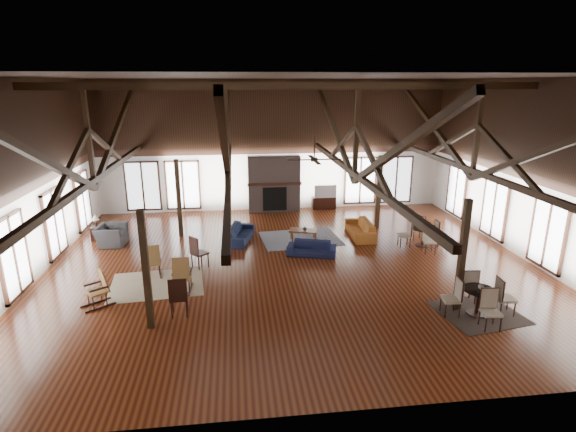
{
  "coord_description": "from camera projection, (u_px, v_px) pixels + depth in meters",
  "views": [
    {
      "loc": [
        -1.81,
        -13.76,
        5.86
      ],
      "look_at": [
        -0.03,
        1.0,
        1.41
      ],
      "focal_mm": 28.0,
      "sensor_mm": 36.0,
      "label": 1
    }
  ],
  "objects": [
    {
      "name": "floor",
      "position": [
        292.0,
        265.0,
        14.97
      ],
      "size": [
        16.0,
        16.0,
        0.0
      ],
      "primitive_type": "plane",
      "color": "#643015",
      "rests_on": "ground"
    },
    {
      "name": "ceiling",
      "position": [
        293.0,
        77.0,
        13.25
      ],
      "size": [
        16.0,
        14.0,
        0.02
      ],
      "primitive_type": "cube",
      "color": "black",
      "rests_on": "wall_back"
    },
    {
      "name": "wall_back",
      "position": [
        273.0,
        146.0,
        20.77
      ],
      "size": [
        16.0,
        0.02,
        6.0
      ],
      "primitive_type": "cube",
      "color": "white",
      "rests_on": "floor"
    },
    {
      "name": "wall_front",
      "position": [
        347.0,
        261.0,
        7.46
      ],
      "size": [
        16.0,
        0.02,
        6.0
      ],
      "primitive_type": "cube",
      "color": "white",
      "rests_on": "floor"
    },
    {
      "name": "wall_left",
      "position": [
        23.0,
        183.0,
        13.2
      ],
      "size": [
        0.02,
        14.0,
        6.0
      ],
      "primitive_type": "cube",
      "color": "white",
      "rests_on": "floor"
    },
    {
      "name": "wall_right",
      "position": [
        529.0,
        171.0,
        15.03
      ],
      "size": [
        0.02,
        14.0,
        6.0
      ],
      "primitive_type": "cube",
      "color": "white",
      "rests_on": "floor"
    },
    {
      "name": "roof_truss",
      "position": [
        293.0,
        144.0,
        13.82
      ],
      "size": [
        15.6,
        14.07,
        3.14
      ],
      "color": "black",
      "rests_on": "wall_back"
    },
    {
      "name": "post_grid",
      "position": [
        292.0,
        221.0,
        14.54
      ],
      "size": [
        8.16,
        7.16,
        3.05
      ],
      "color": "black",
      "rests_on": "floor"
    },
    {
      "name": "fireplace",
      "position": [
        274.0,
        184.0,
        20.95
      ],
      "size": [
        2.5,
        0.69,
        2.6
      ],
      "color": "#65544D",
      "rests_on": "floor"
    },
    {
      "name": "ceiling_fan",
      "position": [
        314.0,
        158.0,
        13.01
      ],
      "size": [
        1.6,
        1.6,
        0.75
      ],
      "color": "black",
      "rests_on": "roof_truss"
    },
    {
      "name": "sofa_navy_front",
      "position": [
        312.0,
        248.0,
        15.77
      ],
      "size": [
        1.81,
        1.12,
        0.5
      ],
      "primitive_type": "imported",
      "rotation": [
        0.0,
        0.0,
        -0.29
      ],
      "color": "#161B3D",
      "rests_on": "floor"
    },
    {
      "name": "sofa_navy_left",
      "position": [
        240.0,
        233.0,
        17.21
      ],
      "size": [
        2.08,
        1.22,
        0.57
      ],
      "primitive_type": "imported",
      "rotation": [
        0.0,
        0.0,
        1.32
      ],
      "color": "#141C37",
      "rests_on": "floor"
    },
    {
      "name": "sofa_orange",
      "position": [
        360.0,
        229.0,
        17.73
      ],
      "size": [
        2.11,
        0.89,
        0.61
      ],
      "primitive_type": "imported",
      "rotation": [
        0.0,
        0.0,
        -1.61
      ],
      "color": "#99541D",
      "rests_on": "floor"
    },
    {
      "name": "coffee_table",
      "position": [
        303.0,
        231.0,
        17.26
      ],
      "size": [
        1.18,
        0.82,
        0.41
      ],
      "rotation": [
        0.0,
        0.0,
        -0.3
      ],
      "color": "brown",
      "rests_on": "floor"
    },
    {
      "name": "vase",
      "position": [
        305.0,
        228.0,
        17.18
      ],
      "size": [
        0.2,
        0.2,
        0.17
      ],
      "primitive_type": "imported",
      "rotation": [
        0.0,
        0.0,
        0.28
      ],
      "color": "#B2B2B2",
      "rests_on": "coffee_table"
    },
    {
      "name": "armchair",
      "position": [
        111.0,
        235.0,
        16.77
      ],
      "size": [
        1.2,
        1.07,
        0.73
      ],
      "primitive_type": "imported",
      "rotation": [
        0.0,
        0.0,
        1.49
      ],
      "color": "#303032",
      "rests_on": "floor"
    },
    {
      "name": "side_table_lamp",
      "position": [
        97.0,
        230.0,
        17.25
      ],
      "size": [
        0.41,
        0.41,
        1.04
      ],
      "color": "black",
      "rests_on": "floor"
    },
    {
      "name": "rocking_chair_a",
      "position": [
        153.0,
        261.0,
        14.0
      ],
      "size": [
        0.58,
        0.88,
        1.04
      ],
      "rotation": [
        0.0,
        0.0,
        0.21
      ],
      "color": "olive",
      "rests_on": "floor"
    },
    {
      "name": "rocking_chair_b",
      "position": [
        182.0,
        276.0,
        12.9
      ],
      "size": [
        0.51,
        0.88,
        1.11
      ],
      "rotation": [
        0.0,
        0.0,
        -0.05
      ],
      "color": "olive",
      "rests_on": "floor"
    },
    {
      "name": "rocking_chair_c",
      "position": [
        100.0,
        288.0,
        12.17
      ],
      "size": [
        0.93,
        0.83,
        1.06
      ],
      "rotation": [
        0.0,
        0.0,
        2.18
      ],
      "color": "olive",
      "rests_on": "floor"
    },
    {
      "name": "side_chair_a",
      "position": [
        197.0,
        250.0,
        14.55
      ],
      "size": [
        0.65,
        0.65,
        1.1
      ],
      "rotation": [
        0.0,
        0.0,
        -0.87
      ],
      "color": "black",
      "rests_on": "floor"
    },
    {
      "name": "side_chair_b",
      "position": [
        178.0,
        294.0,
        11.51
      ],
      "size": [
        0.49,
        0.49,
        1.1
      ],
      "rotation": [
        0.0,
        0.0,
        0.05
      ],
      "color": "black",
      "rests_on": "floor"
    },
    {
      "name": "cafe_table_near",
      "position": [
        478.0,
        297.0,
        11.67
      ],
      "size": [
        1.93,
        1.93,
        1.0
      ],
      "rotation": [
        0.0,
        0.0,
        -0.09
      ],
      "color": "black",
      "rests_on": "floor"
    },
    {
      "name": "cafe_table_far",
      "position": [
        423.0,
        234.0,
        16.59
      ],
      "size": [
        1.87,
        1.87,
        0.96
      ],
      "rotation": [
        0.0,
        0.0,
        -0.08
      ],
      "color": "black",
      "rests_on": "floor"
    },
    {
      "name": "cup_near",
      "position": [
        481.0,
        287.0,
        11.61
      ],
      "size": [
        0.16,
        0.16,
        0.11
      ],
      "primitive_type": "imported",
      "rotation": [
        0.0,
        0.0,
        0.19
      ],
      "color": "#B2B2B2",
      "rests_on": "cafe_table_near"
    },
    {
      "name": "cup_far",
      "position": [
        424.0,
        227.0,
        16.5
      ],
      "size": [
        0.14,
        0.14,
        0.09
      ],
      "primitive_type": "imported",
      "rotation": [
        0.0,
        0.0,
        -0.2
      ],
      "color": "#B2B2B2",
      "rests_on": "cafe_table_far"
    },
    {
      "name": "tv_console",
      "position": [
        324.0,
        203.0,
        21.59
      ],
      "size": [
        1.12,
        0.42,
        0.56
      ],
      "primitive_type": "cube",
      "color": "black",
      "rests_on": "floor"
    },
    {
      "name": "television",
      "position": [
        325.0,
        191.0,
        21.43
      ],
      "size": [
        1.06,
        0.15,
        0.61
      ],
      "primitive_type": "imported",
      "rotation": [
        0.0,
        0.0,
        0.01
      ],
      "color": "#B2B2B2",
      "rests_on": "tv_console"
    },
    {
      "name": "rug_tan",
      "position": [
        157.0,
        284.0,
        13.55
      ],
      "size": [
        2.9,
        2.39,
        0.01
      ],
      "primitive_type": "cube",
      "rotation": [
        0.0,
        0.0,
        0.1
      ],
      "color": "tan",
      "rests_on": "floor"
    },
    {
      "name": "rug_navy",
      "position": [
        300.0,
        238.0,
        17.49
      ],
      "size": [
        3.16,
        2.49,
        0.01
      ],
      "primitive_type": "cube",
      "rotation": [
        0.0,
        0.0,
        0.09
      ],
      "color": "#172040",
      "rests_on": "floor"
    },
    {
      "name": "rug_dark",
      "position": [
        478.0,
        313.0,
        11.87
      ],
      "size": [
        2.3,
        2.15,
        0.01
      ],
      "primitive_type": "cube",
      "rotation": [
        0.0,
        0.0,
        0.17
      ],
      "color": "black",
      "rests_on": "floor"
    }
  ]
}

